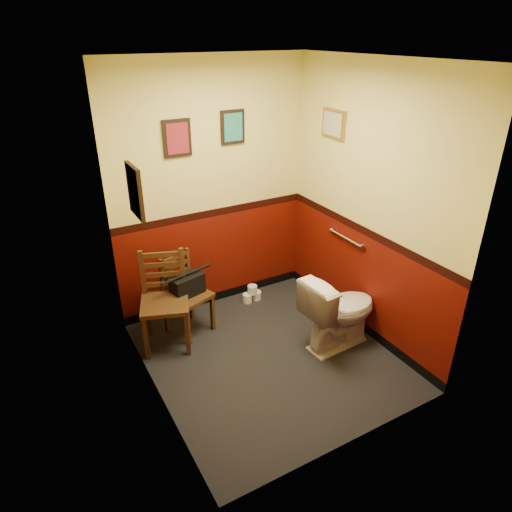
{
  "coord_description": "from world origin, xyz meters",
  "views": [
    {
      "loc": [
        -1.86,
        -3.06,
        2.89
      ],
      "look_at": [
        0.0,
        0.25,
        1.0
      ],
      "focal_mm": 32.0,
      "sensor_mm": 36.0,
      "label": 1
    }
  ],
  "objects": [
    {
      "name": "chair_left",
      "position": [
        -0.77,
        0.71,
        0.49
      ],
      "size": [
        0.58,
        0.58,
        0.98
      ],
      "rotation": [
        0.0,
        0.0,
        -0.34
      ],
      "color": "#543519",
      "rests_on": "floor"
    },
    {
      "name": "floor",
      "position": [
        0.0,
        0.0,
        0.0
      ],
      "size": [
        2.2,
        2.4,
        0.0
      ],
      "primitive_type": "cube",
      "color": "black",
      "rests_on": "ground"
    },
    {
      "name": "framed_print_right",
      "position": [
        1.08,
        0.6,
        2.05
      ],
      "size": [
        0.04,
        0.34,
        0.28
      ],
      "color": "olive",
      "rests_on": "wall_right"
    },
    {
      "name": "wall_left",
      "position": [
        -1.1,
        0.0,
        1.35
      ],
      "size": [
        0.0,
        2.4,
        2.7
      ],
      "primitive_type": "cube",
      "rotation": [
        1.57,
        0.0,
        1.57
      ],
      "color": "#530D05",
      "rests_on": "ground"
    },
    {
      "name": "wall_right",
      "position": [
        1.1,
        0.0,
        1.35
      ],
      "size": [
        0.0,
        2.4,
        2.7
      ],
      "primitive_type": "cube",
      "rotation": [
        1.57,
        0.0,
        -1.57
      ],
      "color": "#530D05",
      "rests_on": "ground"
    },
    {
      "name": "tp_stack",
      "position": [
        0.36,
        0.99,
        0.08
      ],
      "size": [
        0.23,
        0.12,
        0.2
      ],
      "color": "silver",
      "rests_on": "floor"
    },
    {
      "name": "wall_front",
      "position": [
        0.0,
        -1.2,
        1.35
      ],
      "size": [
        2.2,
        0.0,
        2.7
      ],
      "primitive_type": "cube",
      "rotation": [
        -1.57,
        0.0,
        0.0
      ],
      "color": "#530D05",
      "rests_on": "ground"
    },
    {
      "name": "handbag",
      "position": [
        -0.5,
        0.79,
        0.56
      ],
      "size": [
        0.38,
        0.25,
        0.25
      ],
      "rotation": [
        0.0,
        0.0,
        0.26
      ],
      "color": "black",
      "rests_on": "chair_right"
    },
    {
      "name": "toilet_brush",
      "position": [
        0.93,
        -0.09,
        0.08
      ],
      "size": [
        0.13,
        0.13,
        0.48
      ],
      "color": "silver",
      "rests_on": "floor"
    },
    {
      "name": "framed_print_back_a",
      "position": [
        -0.35,
        1.18,
        1.95
      ],
      "size": [
        0.28,
        0.04,
        0.36
      ],
      "color": "black",
      "rests_on": "wall_back"
    },
    {
      "name": "wall_back",
      "position": [
        0.0,
        1.2,
        1.35
      ],
      "size": [
        2.2,
        0.0,
        2.7
      ],
      "primitive_type": "cube",
      "rotation": [
        1.57,
        0.0,
        0.0
      ],
      "color": "#530D05",
      "rests_on": "ground"
    },
    {
      "name": "chair_right",
      "position": [
        -0.51,
        0.83,
        0.43
      ],
      "size": [
        0.51,
        0.51,
        0.86
      ],
      "rotation": [
        0.0,
        0.0,
        0.34
      ],
      "color": "#543519",
      "rests_on": "floor"
    },
    {
      "name": "framed_print_left",
      "position": [
        -1.08,
        0.1,
        1.85
      ],
      "size": [
        0.04,
        0.3,
        0.38
      ],
      "color": "black",
      "rests_on": "wall_left"
    },
    {
      "name": "toilet",
      "position": [
        0.72,
        -0.16,
        0.39
      ],
      "size": [
        0.83,
        0.5,
        0.78
      ],
      "primitive_type": "imported",
      "rotation": [
        0.0,
        0.0,
        1.64
      ],
      "color": "white",
      "rests_on": "floor"
    },
    {
      "name": "ceiling",
      "position": [
        0.0,
        0.0,
        2.7
      ],
      "size": [
        2.2,
        2.4,
        0.0
      ],
      "primitive_type": "cube",
      "rotation": [
        3.14,
        0.0,
        0.0
      ],
      "color": "silver",
      "rests_on": "ground"
    },
    {
      "name": "framed_print_back_b",
      "position": [
        0.25,
        1.18,
        2.0
      ],
      "size": [
        0.26,
        0.04,
        0.34
      ],
      "color": "black",
      "rests_on": "wall_back"
    },
    {
      "name": "grab_bar",
      "position": [
        1.07,
        0.25,
        0.95
      ],
      "size": [
        0.05,
        0.56,
        0.06
      ],
      "color": "silver",
      "rests_on": "wall_right"
    }
  ]
}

